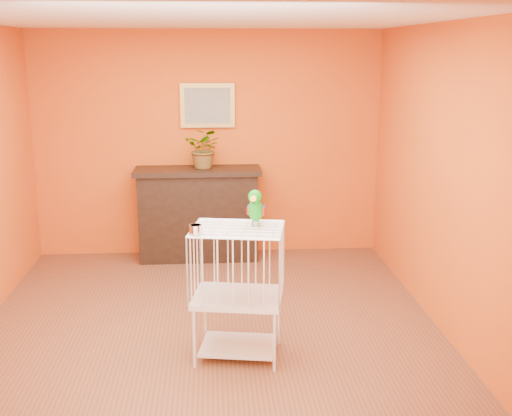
{
  "coord_description": "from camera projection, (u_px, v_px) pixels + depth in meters",
  "views": [
    {
      "loc": [
        0.03,
        -5.17,
        2.37
      ],
      "look_at": [
        0.37,
        -0.4,
        1.18
      ],
      "focal_mm": 45.0,
      "sensor_mm": 36.0,
      "label": 1
    }
  ],
  "objects": [
    {
      "name": "console_cabinet",
      "position": [
        198.0,
        214.0,
        7.38
      ],
      "size": [
        1.43,
        0.51,
        1.06
      ],
      "color": "black",
      "rests_on": "ground"
    },
    {
      "name": "ground",
      "position": [
        210.0,
        330.0,
        5.58
      ],
      "size": [
        4.5,
        4.5,
        0.0
      ],
      "primitive_type": "plane",
      "color": "brown",
      "rests_on": "ground"
    },
    {
      "name": "room_shell",
      "position": [
        207.0,
        149.0,
        5.2
      ],
      "size": [
        4.5,
        4.5,
        4.5
      ],
      "color": "#D45414",
      "rests_on": "ground"
    },
    {
      "name": "framed_picture",
      "position": [
        207.0,
        106.0,
        7.3
      ],
      "size": [
        0.62,
        0.04,
        0.5
      ],
      "color": "#B18C3F",
      "rests_on": "room_shell"
    },
    {
      "name": "feed_cup",
      "position": [
        196.0,
        229.0,
        4.69
      ],
      "size": [
        0.1,
        0.1,
        0.07
      ],
      "primitive_type": "cylinder",
      "color": "silver",
      "rests_on": "birdcage"
    },
    {
      "name": "parrot",
      "position": [
        256.0,
        207.0,
        4.88
      ],
      "size": [
        0.15,
        0.27,
        0.3
      ],
      "rotation": [
        0.0,
        0.0,
        -0.25
      ],
      "color": "#59544C",
      "rests_on": "birdcage"
    },
    {
      "name": "birdcage",
      "position": [
        238.0,
        291.0,
        4.98
      ],
      "size": [
        0.76,
        0.63,
        1.05
      ],
      "rotation": [
        0.0,
        0.0,
        -0.17
      ],
      "color": "silver",
      "rests_on": "ground"
    },
    {
      "name": "potted_plant",
      "position": [
        205.0,
        152.0,
        7.26
      ],
      "size": [
        0.54,
        0.57,
        0.36
      ],
      "primitive_type": "imported",
      "rotation": [
        0.0,
        0.0,
        -0.35
      ],
      "color": "#26722D",
      "rests_on": "console_cabinet"
    }
  ]
}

